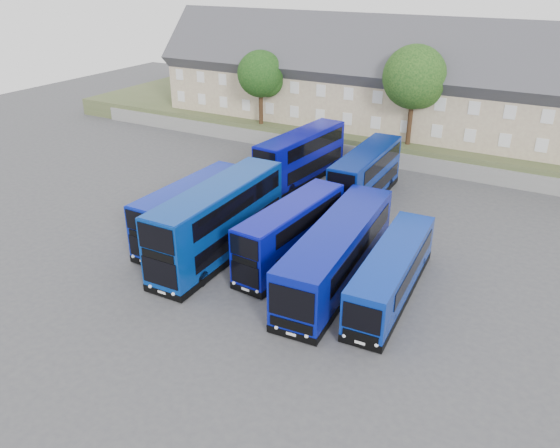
{
  "coord_description": "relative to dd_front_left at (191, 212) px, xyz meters",
  "views": [
    {
      "loc": [
        15.89,
        -24.28,
        17.61
      ],
      "look_at": [
        0.2,
        3.77,
        2.2
      ],
      "focal_mm": 35.0,
      "sensor_mm": 36.0,
      "label": 1
    }
  ],
  "objects": [
    {
      "name": "ground",
      "position": [
        6.45,
        -2.92,
        -1.96
      ],
      "size": [
        120.0,
        120.0,
        0.0
      ],
      "primitive_type": "plane",
      "color": "#424246",
      "rests_on": "ground"
    },
    {
      "name": "coach_east_b",
      "position": [
        14.76,
        -0.5,
        -0.49
      ],
      "size": [
        2.89,
        11.12,
        3.01
      ],
      "rotation": [
        0.0,
        0.0,
        0.05
      ],
      "color": "#08299D",
      "rests_on": "ground"
    },
    {
      "name": "dd_rear_left",
      "position": [
        1.62,
        13.58,
        0.18
      ],
      "size": [
        3.56,
        11.17,
        4.36
      ],
      "rotation": [
        0.0,
        0.0,
        -0.1
      ],
      "color": "#080B9D",
      "rests_on": "ground"
    },
    {
      "name": "tree_west",
      "position": [
        -7.41,
        22.18,
        5.09
      ],
      "size": [
        4.8,
        4.8,
        7.65
      ],
      "color": "#382314",
      "rests_on": "earth_bank"
    },
    {
      "name": "coach_east_a",
      "position": [
        11.28,
        -0.36,
        -0.16
      ],
      "size": [
        3.67,
        13.58,
        3.67
      ],
      "rotation": [
        0.0,
        0.0,
        0.06
      ],
      "color": "#071392",
      "rests_on": "ground"
    },
    {
      "name": "dd_front_right",
      "position": [
        7.73,
        0.34,
        -0.03
      ],
      "size": [
        3.01,
        10.08,
        3.95
      ],
      "rotation": [
        0.0,
        0.0,
        -0.07
      ],
      "color": "#080D9C",
      "rests_on": "ground"
    },
    {
      "name": "tree_mid",
      "position": [
        8.59,
        22.68,
        6.1
      ],
      "size": [
        5.76,
        5.76,
        9.18
      ],
      "color": "#382314",
      "rests_on": "earth_bank"
    },
    {
      "name": "earth_bank",
      "position": [
        6.45,
        31.08,
        -0.96
      ],
      "size": [
        80.0,
        20.0,
        2.0
      ],
      "primitive_type": "cube",
      "color": "#4B5932",
      "rests_on": "ground"
    },
    {
      "name": "dd_front_left",
      "position": [
        0.0,
        0.0,
        0.0
      ],
      "size": [
        2.51,
        10.13,
        4.0
      ],
      "rotation": [
        0.0,
        0.0,
        -0.02
      ],
      "color": "#081DA0",
      "rests_on": "ground"
    },
    {
      "name": "dd_front_mid",
      "position": [
        3.21,
        -1.17,
        0.41
      ],
      "size": [
        2.97,
        12.2,
        4.83
      ],
      "rotation": [
        0.0,
        0.0,
        0.01
      ],
      "color": "navy",
      "rests_on": "ground"
    },
    {
      "name": "dd_rear_right",
      "position": [
        8.22,
        12.11,
        0.11
      ],
      "size": [
        2.61,
        10.67,
        4.22
      ],
      "rotation": [
        0.0,
        0.0,
        0.02
      ],
      "color": "navy",
      "rests_on": "ground"
    },
    {
      "name": "retaining_wall",
      "position": [
        6.45,
        21.08,
        -1.21
      ],
      "size": [
        70.0,
        0.4,
        1.5
      ],
      "primitive_type": "cube",
      "color": "slate",
      "rests_on": "ground"
    },
    {
      "name": "terrace_row",
      "position": [
        12.45,
        27.08,
        4.63
      ],
      "size": [
        66.0,
        10.4,
        11.2
      ],
      "color": "tan",
      "rests_on": "earth_bank"
    }
  ]
}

